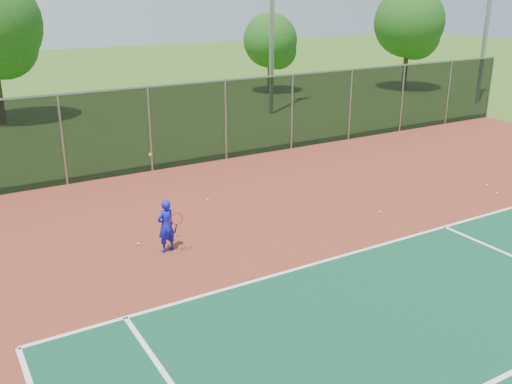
{
  "coord_description": "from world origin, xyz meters",
  "views": [
    {
      "loc": [
        -9.76,
        -6.73,
        6.13
      ],
      "look_at": [
        -2.81,
        5.0,
        1.3
      ],
      "focal_mm": 40.0,
      "sensor_mm": 36.0,
      "label": 1
    }
  ],
  "objects": [
    {
      "name": "practice_ball_2",
      "position": [
        5.5,
        4.01,
        0.06
      ],
      "size": [
        0.07,
        0.07,
        0.07
      ],
      "primitive_type": "sphere",
      "color": "#C9E11A",
      "rests_on": "court_apron"
    },
    {
      "name": "practice_ball_3",
      "position": [
        1.2,
        4.68,
        0.06
      ],
      "size": [
        0.07,
        0.07,
        0.07
      ],
      "primitive_type": "sphere",
      "color": "#C9E11A",
      "rests_on": "court_apron"
    },
    {
      "name": "practice_ball_4",
      "position": [
        -5.61,
        6.15,
        0.06
      ],
      "size": [
        0.07,
        0.07,
        0.07
      ],
      "primitive_type": "sphere",
      "color": "#C9E11A",
      "rests_on": "court_apron"
    },
    {
      "name": "ground",
      "position": [
        0.0,
        0.0,
        0.0
      ],
      "size": [
        120.0,
        120.0,
        0.0
      ],
      "primitive_type": "plane",
      "color": "#325819",
      "rests_on": "ground"
    },
    {
      "name": "fence_back",
      "position": [
        0.0,
        12.0,
        1.56
      ],
      "size": [
        30.0,
        0.06,
        3.03
      ],
      "color": "black",
      "rests_on": "court_apron"
    },
    {
      "name": "practice_ball_0",
      "position": [
        5.9,
        4.71,
        0.06
      ],
      "size": [
        0.07,
        0.07,
        0.07
      ],
      "primitive_type": "sphere",
      "color": "#C9E11A",
      "rests_on": "court_apron"
    },
    {
      "name": "tennis_player",
      "position": [
        -5.1,
        5.47,
        0.7
      ],
      "size": [
        0.59,
        0.63,
        2.53
      ],
      "color": "#1416C4",
      "rests_on": "court_apron"
    },
    {
      "name": "court_apron",
      "position": [
        0.0,
        2.0,
        0.01
      ],
      "size": [
        30.0,
        20.0,
        0.02
      ],
      "primitive_type": "cube",
      "color": "maroon",
      "rests_on": "ground"
    },
    {
      "name": "tree_back_mid",
      "position": [
        9.57,
        23.97,
        3.07
      ],
      "size": [
        3.33,
        3.33,
        4.89
      ],
      "color": "#331F12",
      "rests_on": "ground"
    },
    {
      "name": "practice_ball_1",
      "position": [
        -2.68,
        8.14,
        0.06
      ],
      "size": [
        0.07,
        0.07,
        0.07
      ],
      "primitive_type": "sphere",
      "color": "#C9E11A",
      "rests_on": "court_apron"
    },
    {
      "name": "tree_back_right",
      "position": [
        17.65,
        20.4,
        4.05
      ],
      "size": [
        4.4,
        4.4,
        6.46
      ],
      "color": "#331F12",
      "rests_on": "ground"
    }
  ]
}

